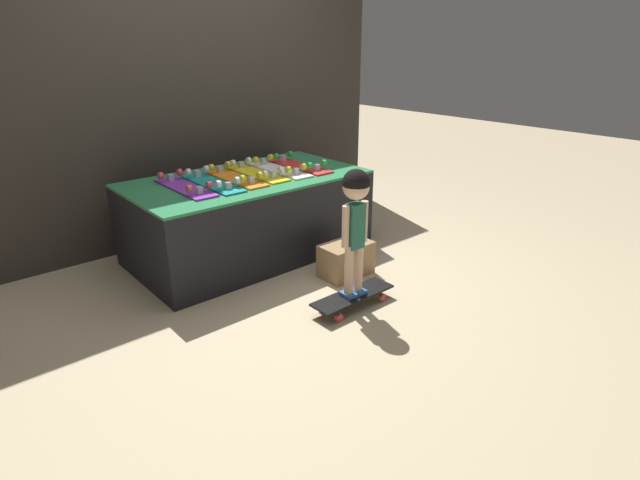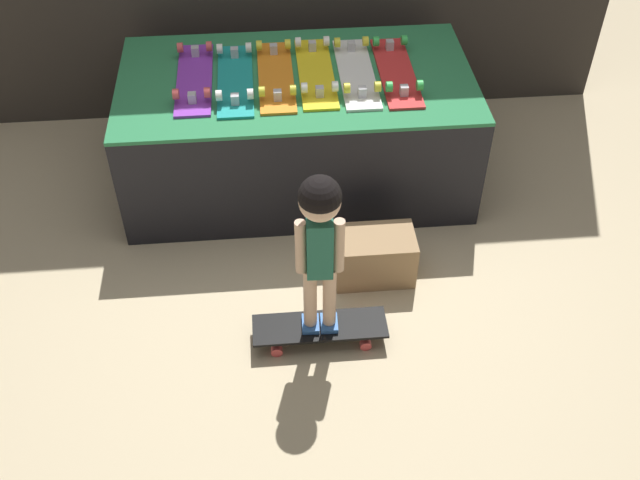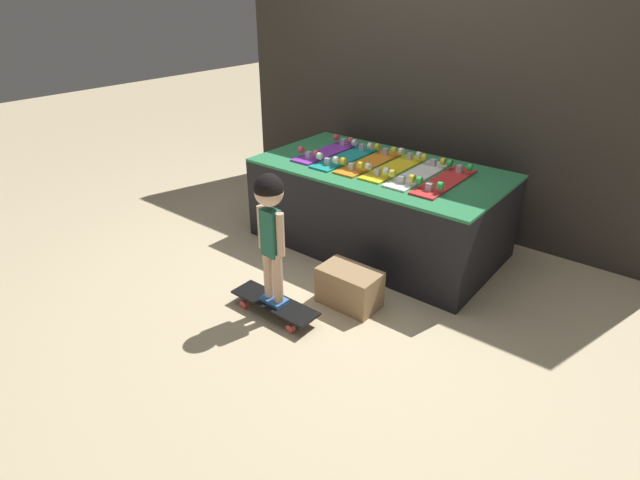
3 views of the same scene
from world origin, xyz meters
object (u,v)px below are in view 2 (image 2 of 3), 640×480
object	(u,v)px
skateboard_yellow_on_rack	(316,71)
skateboard_red_on_rack	(396,70)
skateboard_orange_on_rack	(276,75)
skateboard_on_floor	(320,328)
skateboard_teal_on_rack	(235,79)
storage_box	(374,256)
child	(320,229)
skateboard_purple_on_rack	(194,77)
skateboard_white_on_rack	(356,72)

from	to	relation	value
skateboard_yellow_on_rack	skateboard_red_on_rack	size ratio (longest dim) A/B	1.00
skateboard_orange_on_rack	skateboard_on_floor	bearing A→B (deg)	-84.24
skateboard_teal_on_rack	skateboard_red_on_rack	xyz separation A→B (m)	(0.84, 0.01, 0.00)
skateboard_teal_on_rack	skateboard_red_on_rack	world-z (taller)	same
storage_box	skateboard_yellow_on_rack	bearing A→B (deg)	104.35
skateboard_yellow_on_rack	storage_box	xyz separation A→B (m)	(0.21, -0.84, -0.54)
child	skateboard_yellow_on_rack	bearing A→B (deg)	88.13
child	skateboard_red_on_rack	bearing A→B (deg)	69.29
skateboard_on_floor	skateboard_purple_on_rack	bearing A→B (deg)	113.86
skateboard_purple_on_rack	skateboard_yellow_on_rack	world-z (taller)	same
skateboard_yellow_on_rack	storage_box	bearing A→B (deg)	-75.65
skateboard_orange_on_rack	skateboard_yellow_on_rack	size ratio (longest dim) A/B	1.00
skateboard_white_on_rack	child	xyz separation A→B (m)	(-0.30, -1.20, 0.01)
skateboard_teal_on_rack	skateboard_on_floor	world-z (taller)	skateboard_teal_on_rack
skateboard_white_on_rack	storage_box	size ratio (longest dim) A/B	1.77
storage_box	skateboard_on_floor	bearing A→B (deg)	-127.98
skateboard_red_on_rack	storage_box	xyz separation A→B (m)	(-0.20, -0.81, -0.54)
skateboard_teal_on_rack	child	bearing A→B (deg)	-74.46
skateboard_red_on_rack	storage_box	bearing A→B (deg)	-104.16
storage_box	skateboard_orange_on_rack	bearing A→B (deg)	117.27
skateboard_purple_on_rack	child	size ratio (longest dim) A/B	0.81
skateboard_teal_on_rack	skateboard_on_floor	xyz separation A→B (m)	(0.33, -1.19, -0.60)
skateboard_orange_on_rack	skateboard_white_on_rack	world-z (taller)	same
skateboard_orange_on_rack	skateboard_white_on_rack	size ratio (longest dim) A/B	1.00
skateboard_purple_on_rack	skateboard_teal_on_rack	bearing A→B (deg)	-8.42
skateboard_yellow_on_rack	skateboard_red_on_rack	world-z (taller)	same
child	storage_box	distance (m)	0.74
skateboard_on_floor	skateboard_yellow_on_rack	bearing A→B (deg)	85.91
skateboard_white_on_rack	skateboard_yellow_on_rack	bearing A→B (deg)	174.29
skateboard_teal_on_rack	skateboard_orange_on_rack	xyz separation A→B (m)	(0.21, 0.02, 0.00)
skateboard_purple_on_rack	skateboard_orange_on_rack	world-z (taller)	same
skateboard_orange_on_rack	skateboard_on_floor	distance (m)	1.36
skateboard_purple_on_rack	skateboard_red_on_rack	bearing A→B (deg)	-1.40
skateboard_white_on_rack	skateboard_on_floor	world-z (taller)	skateboard_white_on_rack
skateboard_on_floor	storage_box	distance (m)	0.49
skateboard_teal_on_rack	skateboard_white_on_rack	xyz separation A→B (m)	(0.63, 0.01, 0.00)
child	skateboard_on_floor	bearing A→B (deg)	-93.14
skateboard_red_on_rack	skateboard_on_floor	distance (m)	1.43
skateboard_yellow_on_rack	skateboard_white_on_rack	bearing A→B (deg)	-5.71
skateboard_orange_on_rack	skateboard_red_on_rack	world-z (taller)	same
skateboard_yellow_on_rack	skateboard_on_floor	world-z (taller)	skateboard_yellow_on_rack
skateboard_teal_on_rack	storage_box	world-z (taller)	skateboard_teal_on_rack
skateboard_teal_on_rack	skateboard_yellow_on_rack	world-z (taller)	same
skateboard_purple_on_rack	skateboard_orange_on_rack	xyz separation A→B (m)	(0.42, -0.01, 0.00)
skateboard_teal_on_rack	skateboard_red_on_rack	bearing A→B (deg)	0.37
skateboard_purple_on_rack	child	bearing A→B (deg)	-66.14
skateboard_teal_on_rack	skateboard_yellow_on_rack	distance (m)	0.42
skateboard_purple_on_rack	skateboard_orange_on_rack	distance (m)	0.42
skateboard_purple_on_rack	skateboard_white_on_rack	world-z (taller)	same
skateboard_orange_on_rack	skateboard_white_on_rack	distance (m)	0.42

